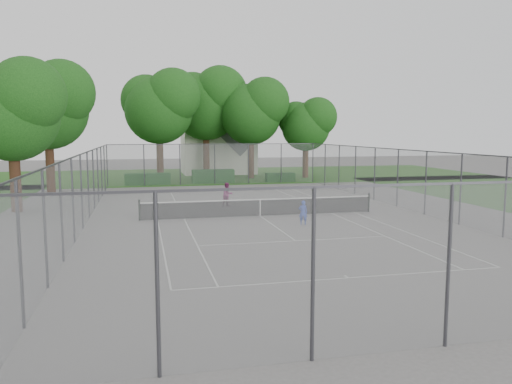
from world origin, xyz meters
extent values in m
plane|color=slate|center=(0.00, 0.00, 0.00)|extent=(120.00, 120.00, 0.00)
cube|color=#214F16|center=(0.00, 26.00, 0.00)|extent=(60.00, 20.00, 0.00)
cube|color=beige|center=(0.00, -11.88, 0.01)|extent=(10.97, 0.06, 0.01)
cube|color=beige|center=(0.00, 11.88, 0.01)|extent=(10.97, 0.06, 0.01)
cube|color=beige|center=(-5.49, 0.00, 0.01)|extent=(0.06, 23.77, 0.01)
cube|color=beige|center=(5.49, 0.00, 0.01)|extent=(0.06, 23.77, 0.01)
cube|color=beige|center=(-4.12, 0.00, 0.01)|extent=(0.06, 23.77, 0.01)
cube|color=beige|center=(4.12, 0.00, 0.01)|extent=(0.06, 23.77, 0.01)
cube|color=beige|center=(0.00, -6.40, 0.01)|extent=(8.23, 0.06, 0.01)
cube|color=beige|center=(0.00, 6.40, 0.01)|extent=(8.23, 0.06, 0.01)
cube|color=beige|center=(0.00, 0.00, 0.01)|extent=(0.06, 12.80, 0.01)
cube|color=beige|center=(0.00, -11.73, 0.01)|extent=(0.06, 0.30, 0.01)
cube|color=beige|center=(0.00, 11.73, 0.01)|extent=(0.06, 0.30, 0.01)
cylinder|color=black|center=(-6.39, 0.00, 0.55)|extent=(0.10, 0.10, 1.10)
cylinder|color=black|center=(6.39, 0.00, 0.55)|extent=(0.10, 0.10, 1.10)
cube|color=black|center=(0.00, 0.00, 0.45)|extent=(12.67, 0.01, 0.86)
cube|color=silver|center=(0.00, 0.00, 0.91)|extent=(12.77, 0.03, 0.06)
cube|color=silver|center=(0.00, 0.00, 0.44)|extent=(0.05, 0.02, 0.88)
cylinder|color=#38383D|center=(-9.00, 17.00, 1.75)|extent=(0.08, 0.08, 3.50)
cylinder|color=#38383D|center=(9.00, 17.00, 1.75)|extent=(0.08, 0.08, 3.50)
cube|color=slate|center=(0.00, -17.00, 1.75)|extent=(18.00, 0.02, 3.50)
cube|color=slate|center=(0.00, 17.00, 1.75)|extent=(18.00, 0.02, 3.50)
cube|color=slate|center=(-9.00, 0.00, 1.75)|extent=(0.02, 34.00, 3.50)
cube|color=slate|center=(9.00, 0.00, 1.75)|extent=(0.02, 34.00, 3.50)
cube|color=#38383D|center=(0.00, -17.00, 3.50)|extent=(18.00, 0.05, 0.05)
cube|color=#38383D|center=(0.00, 17.00, 3.50)|extent=(18.00, 0.05, 0.05)
cube|color=#38383D|center=(-9.00, 0.00, 3.50)|extent=(0.05, 34.00, 0.05)
cube|color=#38383D|center=(9.00, 0.00, 3.50)|extent=(0.05, 34.00, 0.05)
cylinder|color=#371F14|center=(-4.53, 20.87, 2.18)|extent=(0.63, 0.63, 4.36)
sphere|color=#133E11|center=(-4.53, 20.87, 6.53)|extent=(6.20, 6.20, 6.20)
sphere|color=#133E11|center=(-3.29, 19.94, 7.77)|extent=(4.96, 4.96, 4.96)
sphere|color=#133E11|center=(-5.61, 21.64, 7.46)|extent=(4.65, 4.65, 4.65)
cylinder|color=#371F14|center=(0.24, 24.56, 2.35)|extent=(0.65, 0.65, 4.70)
sphere|color=#133E11|center=(0.24, 24.56, 7.04)|extent=(6.69, 6.69, 6.69)
sphere|color=#133E11|center=(1.58, 23.56, 8.38)|extent=(5.35, 5.35, 5.35)
sphere|color=#133E11|center=(-0.93, 25.40, 8.05)|extent=(5.02, 5.02, 5.02)
cylinder|color=#371F14|center=(4.30, 21.91, 2.08)|extent=(0.62, 0.62, 4.16)
sphere|color=#133E11|center=(4.30, 21.91, 6.23)|extent=(5.92, 5.92, 5.92)
sphere|color=#133E11|center=(5.49, 21.02, 7.42)|extent=(4.73, 4.73, 4.73)
sphere|color=#133E11|center=(3.27, 22.65, 7.12)|extent=(4.44, 4.44, 4.44)
cylinder|color=#371F14|center=(9.77, 21.40, 1.69)|extent=(0.59, 0.59, 3.37)
sphere|color=#133E11|center=(9.77, 21.40, 5.05)|extent=(4.80, 4.80, 4.80)
sphere|color=#133E11|center=(10.73, 20.68, 6.01)|extent=(3.84, 3.84, 3.84)
sphere|color=#133E11|center=(8.93, 22.00, 5.77)|extent=(3.60, 3.60, 3.60)
cylinder|color=#371F14|center=(-12.82, 13.33, 2.06)|extent=(0.62, 0.62, 4.13)
sphere|color=#133E11|center=(-12.82, 13.33, 6.18)|extent=(5.87, 5.87, 5.87)
sphere|color=#133E11|center=(-11.64, 12.45, 7.36)|extent=(4.70, 4.70, 4.70)
sphere|color=#133E11|center=(-13.84, 14.07, 7.06)|extent=(4.40, 4.40, 4.40)
cylinder|color=#371F14|center=(-13.25, 4.60, 1.84)|extent=(0.60, 0.60, 3.67)
sphere|color=#133E11|center=(-13.25, 4.60, 5.50)|extent=(5.23, 5.23, 5.23)
sphere|color=#133E11|center=(-12.20, 3.82, 6.55)|extent=(4.18, 4.18, 4.18)
cube|color=#154318|center=(-5.73, 18.14, 0.49)|extent=(3.89, 1.17, 0.97)
cube|color=#154318|center=(0.04, 18.38, 0.59)|extent=(3.75, 1.07, 1.18)
cube|color=#154318|center=(6.18, 17.98, 0.40)|extent=(2.66, 0.98, 0.80)
cube|color=silver|center=(2.06, 28.61, 2.89)|extent=(7.72, 5.79, 5.79)
cube|color=#545358|center=(2.06, 28.61, 5.79)|extent=(7.64, 5.98, 7.64)
imported|color=#2E45AC|center=(1.50, -2.86, 0.60)|extent=(0.50, 0.40, 1.19)
imported|color=#7C295B|center=(-1.16, 3.73, 0.74)|extent=(0.88, 0.80, 1.49)
camera|label=1|loc=(-6.22, -26.02, 4.56)|focal=35.00mm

